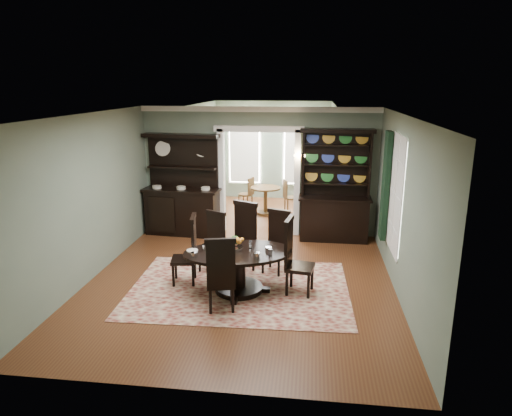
{
  "coord_description": "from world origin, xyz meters",
  "views": [
    {
      "loc": [
        1.23,
        -7.5,
        3.5
      ],
      "look_at": [
        0.23,
        0.6,
        1.27
      ],
      "focal_mm": 32.0,
      "sensor_mm": 36.0,
      "label": 1
    }
  ],
  "objects": [
    {
      "name": "right_window",
      "position": [
        2.69,
        0.93,
        1.6
      ],
      "size": [
        0.15,
        1.47,
        2.12
      ],
      "color": "white",
      "rests_on": "wall_right"
    },
    {
      "name": "parlor_table",
      "position": [
        -0.01,
        4.62,
        0.5
      ],
      "size": [
        0.82,
        0.82,
        0.76
      ],
      "color": "#4F3216",
      "rests_on": "parlor_floor"
    },
    {
      "name": "chair_end_right",
      "position": [
        0.98,
        -0.21,
        0.7
      ],
      "size": [
        0.54,
        0.56,
        1.33
      ],
      "rotation": [
        0.0,
        0.0,
        -1.73
      ],
      "color": "black",
      "rests_on": "rug"
    },
    {
      "name": "chair_end_left",
      "position": [
        -0.89,
        -0.06,
        0.66
      ],
      "size": [
        0.51,
        0.53,
        1.26
      ],
      "rotation": [
        0.0,
        0.0,
        1.73
      ],
      "color": "black",
      "rests_on": "rug"
    },
    {
      "name": "room",
      "position": [
        0.0,
        0.04,
        1.58
      ],
      "size": [
        5.51,
        6.01,
        3.01
      ],
      "color": "brown",
      "rests_on": "ground"
    },
    {
      "name": "sideboard",
      "position": [
        -1.8,
        2.72,
        0.83
      ],
      "size": [
        1.86,
        0.78,
        2.38
      ],
      "rotation": [
        0.0,
        0.0,
        -0.08
      ],
      "color": "black",
      "rests_on": "floor"
    },
    {
      "name": "wall_sconce",
      "position": [
        0.95,
        2.85,
        1.89
      ],
      "size": [
        0.27,
        0.21,
        0.21
      ],
      "color": "orange",
      "rests_on": "back_wall_right"
    },
    {
      "name": "chair_far_left",
      "position": [
        -0.59,
        0.61,
        0.61
      ],
      "size": [
        0.56,
        0.55,
        1.16
      ],
      "rotation": [
        0.0,
        0.0,
        2.72
      ],
      "color": "black",
      "rests_on": "rug"
    },
    {
      "name": "rug",
      "position": [
        0.03,
        -0.21,
        0.01
      ],
      "size": [
        3.89,
        2.81,
        0.01
      ],
      "primitive_type": "cube",
      "rotation": [
        0.0,
        0.0,
        0.03
      ],
      "color": "maroon",
      "rests_on": "floor"
    },
    {
      "name": "parlor",
      "position": [
        0.0,
        5.53,
        1.52
      ],
      "size": [
        3.51,
        3.5,
        3.01
      ],
      "color": "brown",
      "rests_on": "ground"
    },
    {
      "name": "doorway_trim",
      "position": [
        0.0,
        3.0,
        1.62
      ],
      "size": [
        2.08,
        0.25,
        2.57
      ],
      "color": "white",
      "rests_on": "floor"
    },
    {
      "name": "centerpiece",
      "position": [
        -0.05,
        -0.22,
        0.81
      ],
      "size": [
        1.51,
        0.97,
        0.25
      ],
      "color": "silver",
      "rests_on": "dining_table"
    },
    {
      "name": "dining_table",
      "position": [
        0.04,
        -0.3,
        0.51
      ],
      "size": [
        2.13,
        2.13,
        0.74
      ],
      "rotation": [
        0.0,
        0.0,
        0.26
      ],
      "color": "black",
      "rests_on": "rug"
    },
    {
      "name": "welsh_dresser",
      "position": [
        1.77,
        2.72,
        0.92
      ],
      "size": [
        1.64,
        0.61,
        2.54
      ],
      "rotation": [
        0.0,
        0.0,
        -0.01
      ],
      "color": "black",
      "rests_on": "floor"
    },
    {
      "name": "parlor_chair_left",
      "position": [
        -0.56,
        4.97,
        0.51
      ],
      "size": [
        0.44,
        0.43,
        0.95
      ],
      "rotation": [
        0.0,
        0.0,
        1.24
      ],
      "color": "#4F3216",
      "rests_on": "parlor_floor"
    },
    {
      "name": "parlor_chair_right",
      "position": [
        0.64,
        4.69,
        0.52
      ],
      "size": [
        0.45,
        0.44,
        0.97
      ],
      "rotation": [
        0.0,
        0.0,
        -1.23
      ],
      "color": "#4F3216",
      "rests_on": "parlor_floor"
    },
    {
      "name": "chair_near",
      "position": [
        -0.12,
        -1.06,
        0.66
      ],
      "size": [
        0.55,
        0.53,
        1.26
      ],
      "rotation": [
        0.0,
        0.0,
        0.23
      ],
      "color": "black",
      "rests_on": "rug"
    },
    {
      "name": "chair_far_mid",
      "position": [
        -0.03,
        0.63,
        0.71
      ],
      "size": [
        0.66,
        0.64,
        1.36
      ],
      "rotation": [
        0.0,
        0.0,
        2.71
      ],
      "color": "black",
      "rests_on": "rug"
    },
    {
      "name": "chair_far_right",
      "position": [
        0.62,
        0.71,
        0.63
      ],
      "size": [
        0.56,
        0.55,
        1.2
      ],
      "rotation": [
        0.0,
        0.0,
        2.79
      ],
      "color": "black",
      "rests_on": "rug"
    }
  ]
}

